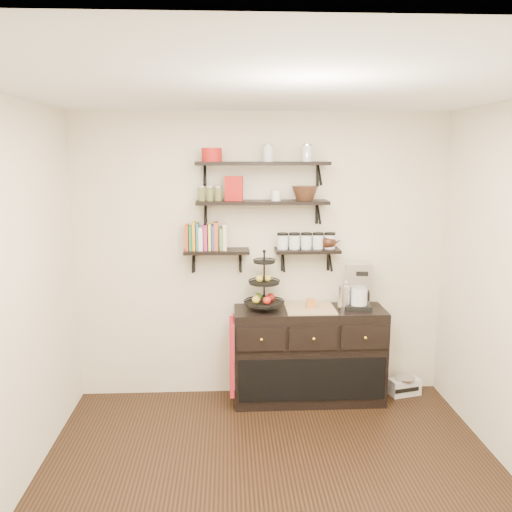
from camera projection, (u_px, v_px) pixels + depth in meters
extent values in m
plane|color=black|center=(277.00, 500.00, 3.68)|extent=(3.50, 3.50, 0.00)
cube|color=white|center=(280.00, 88.00, 3.18)|extent=(3.50, 3.50, 0.02)
cube|color=white|center=(261.00, 257.00, 5.15)|extent=(3.50, 0.02, 2.70)
cube|color=black|center=(262.00, 163.00, 4.85)|extent=(1.20, 0.27, 0.03)
cube|color=black|center=(205.00, 176.00, 4.96)|extent=(0.02, 0.03, 0.20)
cube|color=black|center=(318.00, 176.00, 5.01)|extent=(0.02, 0.03, 0.20)
cube|color=black|center=(262.00, 202.00, 4.91)|extent=(1.20, 0.27, 0.03)
cube|color=black|center=(206.00, 214.00, 5.03)|extent=(0.02, 0.03, 0.20)
cube|color=black|center=(317.00, 213.00, 5.08)|extent=(0.02, 0.03, 0.20)
cube|color=black|center=(217.00, 251.00, 4.99)|extent=(0.60, 0.25, 0.03)
cube|color=black|center=(194.00, 261.00, 5.11)|extent=(0.02, 0.03, 0.20)
cube|color=black|center=(240.00, 261.00, 5.13)|extent=(0.03, 0.03, 0.20)
cube|color=black|center=(307.00, 250.00, 5.03)|extent=(0.60, 0.25, 0.03)
cube|color=black|center=(282.00, 260.00, 5.15)|extent=(0.03, 0.03, 0.20)
cube|color=black|center=(328.00, 260.00, 5.17)|extent=(0.02, 0.03, 0.20)
cube|color=#C0411F|center=(188.00, 239.00, 4.96)|extent=(0.02, 0.15, 0.20)
cube|color=#1E6E3F|center=(192.00, 237.00, 4.96)|extent=(0.03, 0.15, 0.24)
cube|color=orange|center=(196.00, 238.00, 4.96)|extent=(0.04, 0.15, 0.21)
cube|color=#236B8B|center=(200.00, 236.00, 4.96)|extent=(0.03, 0.15, 0.25)
cube|color=white|center=(204.00, 238.00, 4.96)|extent=(0.03, 0.15, 0.22)
cube|color=#AE2866|center=(208.00, 236.00, 4.96)|extent=(0.04, 0.15, 0.26)
cube|color=#E9F338|center=(212.00, 237.00, 4.97)|extent=(0.03, 0.15, 0.23)
cube|color=#363C8B|center=(216.00, 239.00, 4.97)|extent=(0.03, 0.15, 0.20)
cube|color=#B94D2A|center=(221.00, 237.00, 4.97)|extent=(0.04, 0.15, 0.24)
cube|color=#508F49|center=(225.00, 238.00, 4.97)|extent=(0.03, 0.15, 0.21)
cube|color=beige|center=(229.00, 236.00, 4.97)|extent=(0.03, 0.15, 0.25)
cylinder|color=silver|center=(283.00, 242.00, 5.01)|extent=(0.10, 0.10, 0.13)
cylinder|color=silver|center=(294.00, 242.00, 5.01)|extent=(0.10, 0.10, 0.13)
cylinder|color=silver|center=(306.00, 242.00, 5.02)|extent=(0.10, 0.10, 0.13)
cylinder|color=silver|center=(318.00, 242.00, 5.02)|extent=(0.10, 0.10, 0.13)
cylinder|color=silver|center=(330.00, 242.00, 5.03)|extent=(0.10, 0.10, 0.13)
cube|color=black|center=(309.00, 355.00, 5.11)|extent=(1.40, 0.45, 0.90)
cube|color=tan|center=(310.00, 308.00, 5.02)|extent=(0.45, 0.41, 0.02)
sphere|color=gold|center=(261.00, 340.00, 4.79)|extent=(0.04, 0.04, 0.04)
sphere|color=gold|center=(314.00, 339.00, 4.81)|extent=(0.04, 0.04, 0.04)
sphere|color=gold|center=(366.00, 338.00, 4.83)|extent=(0.04, 0.04, 0.04)
cylinder|color=black|center=(264.00, 282.00, 4.95)|extent=(0.02, 0.02, 0.54)
cylinder|color=black|center=(264.00, 303.00, 4.99)|extent=(0.37, 0.37, 0.01)
cylinder|color=black|center=(264.00, 283.00, 4.95)|extent=(0.28, 0.28, 0.02)
cylinder|color=black|center=(264.00, 262.00, 4.92)|extent=(0.19, 0.19, 0.02)
sphere|color=#B21914|center=(271.00, 297.00, 5.03)|extent=(0.08, 0.08, 0.08)
sphere|color=gold|center=(259.00, 279.00, 4.94)|extent=(0.06, 0.06, 0.06)
cube|color=#B56529|center=(311.00, 303.00, 5.01)|extent=(0.08, 0.08, 0.08)
cube|color=black|center=(358.00, 306.00, 5.04)|extent=(0.27, 0.25, 0.04)
cube|color=silver|center=(357.00, 285.00, 5.08)|extent=(0.25, 0.12, 0.37)
cube|color=silver|center=(359.00, 267.00, 4.97)|extent=(0.27, 0.25, 0.08)
cylinder|color=silver|center=(359.00, 297.00, 5.00)|extent=(0.17, 0.17, 0.14)
cylinder|color=silver|center=(344.00, 298.00, 5.00)|extent=(0.11, 0.11, 0.22)
cube|color=#AB1214|center=(232.00, 357.00, 4.97)|extent=(0.04, 0.29, 0.68)
cube|color=silver|center=(404.00, 387.00, 5.29)|extent=(0.32, 0.21, 0.16)
cylinder|color=silver|center=(405.00, 378.00, 5.27)|extent=(0.24, 0.24, 0.02)
cube|color=black|center=(407.00, 390.00, 5.21)|extent=(0.25, 0.07, 0.04)
cube|color=#AA1513|center=(234.00, 189.00, 4.88)|extent=(0.17, 0.08, 0.22)
cylinder|color=white|center=(276.00, 195.00, 4.91)|extent=(0.09, 0.09, 0.10)
cylinder|color=#AA1513|center=(212.00, 155.00, 4.81)|extent=(0.18, 0.18, 0.12)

